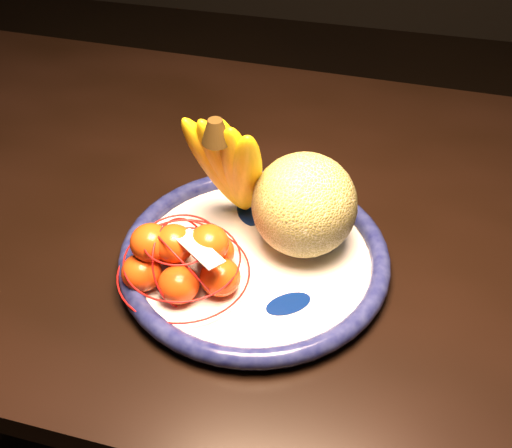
% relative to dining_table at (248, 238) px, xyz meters
% --- Properties ---
extents(dining_table, '(1.51, 0.94, 0.74)m').
position_rel_dining_table_xyz_m(dining_table, '(0.00, 0.00, 0.00)').
color(dining_table, black).
rests_on(dining_table, ground).
extents(fruit_bowl, '(0.38, 0.38, 0.03)m').
position_rel_dining_table_xyz_m(fruit_bowl, '(0.04, -0.14, 0.09)').
color(fruit_bowl, white).
rests_on(fruit_bowl, dining_table).
extents(cantaloupe, '(0.15, 0.15, 0.15)m').
position_rel_dining_table_xyz_m(cantaloupe, '(0.10, -0.09, 0.17)').
color(cantaloupe, olive).
rests_on(cantaloupe, fruit_bowl).
extents(banana_bunch, '(0.14, 0.14, 0.22)m').
position_rel_dining_table_xyz_m(banana_bunch, '(-0.00, -0.07, 0.20)').
color(banana_bunch, yellow).
rests_on(banana_bunch, fruit_bowl).
extents(mandarin_bag, '(0.18, 0.18, 0.11)m').
position_rel_dining_table_xyz_m(mandarin_bag, '(-0.04, -0.20, 0.13)').
color(mandarin_bag, '#FF4C14').
rests_on(mandarin_bag, fruit_bowl).
extents(price_tag, '(0.07, 0.06, 0.01)m').
position_rel_dining_table_xyz_m(price_tag, '(-0.01, -0.21, 0.17)').
color(price_tag, white).
rests_on(price_tag, mandarin_bag).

